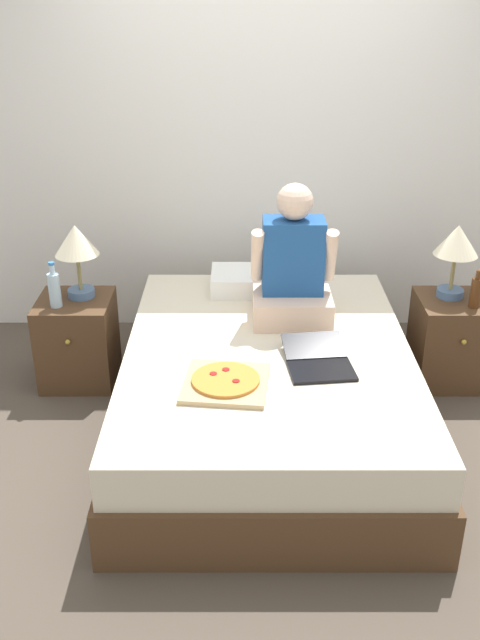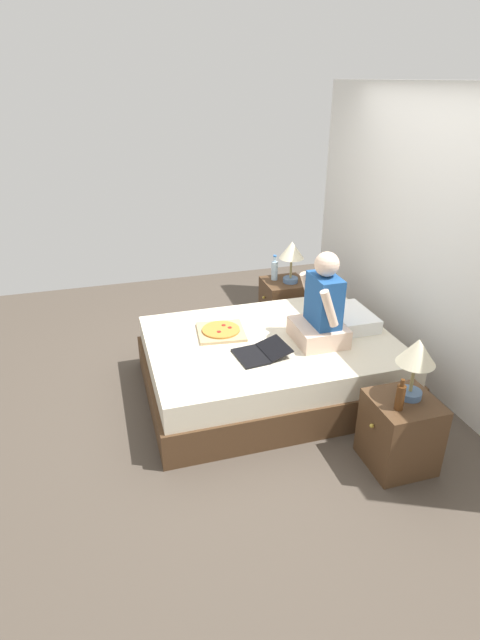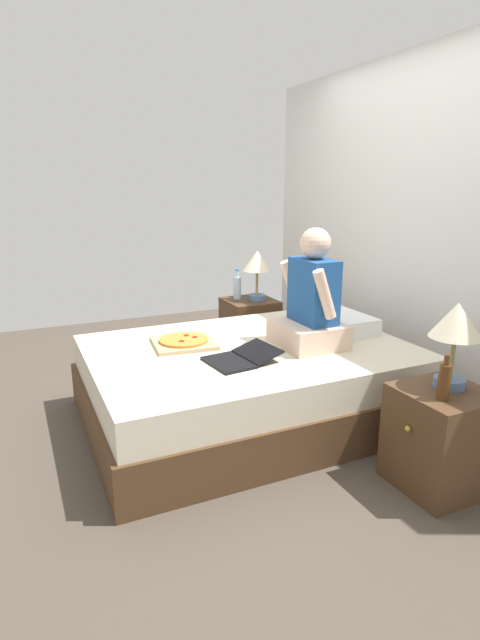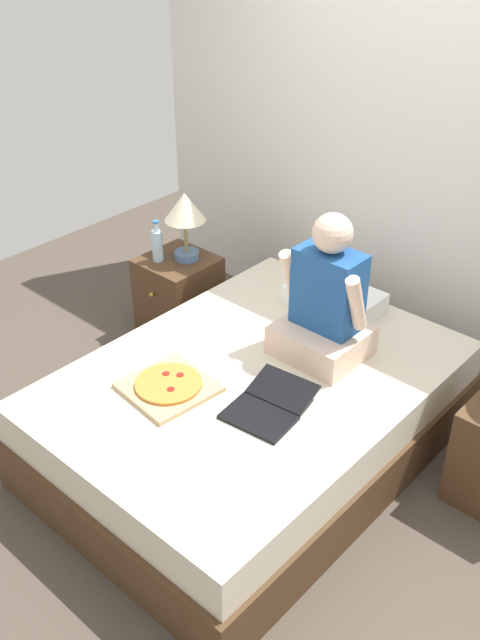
% 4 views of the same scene
% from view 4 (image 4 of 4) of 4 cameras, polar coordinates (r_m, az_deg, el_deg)
% --- Properties ---
extents(ground_plane, '(5.93, 5.93, 0.00)m').
position_cam_4_polar(ground_plane, '(3.94, 1.01, -10.22)').
color(ground_plane, '#4C4238').
extents(wall_back, '(3.93, 0.12, 2.50)m').
position_cam_4_polar(wall_back, '(4.33, 13.99, 12.32)').
color(wall_back, silver).
rests_on(wall_back, ground).
extents(bed, '(1.55, 2.13, 0.51)m').
position_cam_4_polar(bed, '(3.77, 1.05, -7.39)').
color(bed, '#4C331E').
rests_on(bed, ground).
extents(nightstand_left, '(0.44, 0.47, 0.54)m').
position_cam_4_polar(nightstand_left, '(4.76, -4.90, 1.97)').
color(nightstand_left, '#4C331E').
rests_on(nightstand_left, ground).
extents(lamp_on_left_nightstand, '(0.26, 0.26, 0.45)m').
position_cam_4_polar(lamp_on_left_nightstand, '(4.49, -4.43, 8.63)').
color(lamp_on_left_nightstand, '#4C6B93').
rests_on(lamp_on_left_nightstand, nightstand_left).
extents(water_bottle, '(0.07, 0.07, 0.28)m').
position_cam_4_polar(water_bottle, '(4.58, -6.64, 6.01)').
color(water_bottle, silver).
rests_on(water_bottle, nightstand_left).
extents(pillow, '(0.52, 0.34, 0.12)m').
position_cam_4_polar(pillow, '(4.14, 7.55, 1.68)').
color(pillow, white).
rests_on(pillow, bed).
extents(person_seated, '(0.47, 0.40, 0.78)m').
position_cam_4_polar(person_seated, '(3.63, 6.86, 1.23)').
color(person_seated, beige).
rests_on(person_seated, bed).
extents(laptop, '(0.36, 0.45, 0.07)m').
position_cam_4_polar(laptop, '(3.36, 2.15, -7.03)').
color(laptop, black).
rests_on(laptop, bed).
extents(pizza_box, '(0.44, 0.44, 0.05)m').
position_cam_4_polar(pizza_box, '(3.51, -5.74, -5.28)').
color(pizza_box, tan).
rests_on(pizza_box, bed).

